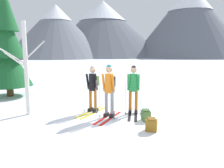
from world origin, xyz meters
name	(u,v)px	position (x,y,z in m)	size (l,w,h in m)	color
ground_plane	(105,115)	(0.00, 0.00, 0.00)	(400.00, 400.00, 0.00)	white
skier_in_black	(93,86)	(-0.46, 0.35, 0.98)	(1.01, 1.67, 1.74)	yellow
skier_in_orange	(109,87)	(0.17, -0.29, 1.05)	(0.91, 1.62, 1.83)	red
skier_in_green	(133,87)	(1.02, 0.19, 1.00)	(0.61, 1.66, 1.77)	black
pine_tree_near	(7,46)	(-5.02, 3.04, 2.49)	(2.26, 2.26, 5.45)	#51381E
birch_tree_tall	(26,68)	(-2.78, -0.05, 1.69)	(1.26, 0.95, 3.30)	silver
backpack_on_snow_front	(151,125)	(1.44, -1.54, 0.19)	(0.37, 0.31, 0.38)	#99661E
backpack_on_snow_beside	(146,115)	(1.39, -0.63, 0.19)	(0.30, 0.36, 0.38)	#4C7238
mountain_ridge_distant	(127,26)	(2.85, 67.71, 10.61)	(76.22, 50.09, 23.52)	slate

